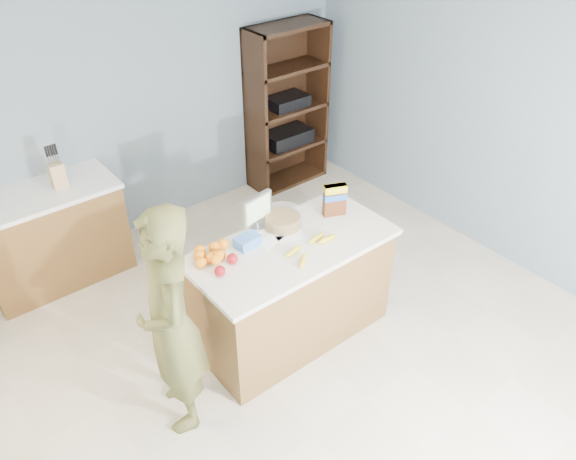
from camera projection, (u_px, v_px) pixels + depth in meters
floor at (316, 353)px, 4.44m from camera, size 4.50×5.00×0.02m
walls at (323, 169)px, 3.49m from camera, size 4.52×5.02×2.51m
counter_peninsula at (292, 294)px, 4.39m from camera, size 1.56×0.76×0.90m
back_cabinet at (52, 236)px, 4.97m from camera, size 1.24×0.62×0.90m
shelving_unit at (284, 110)px, 6.24m from camera, size 0.90×0.40×1.80m
person at (171, 324)px, 3.52m from camera, size 0.57×0.71×1.69m
knife_block at (57, 175)px, 4.72m from camera, size 0.12×0.10×0.31m
envelopes at (281, 238)px, 4.17m from camera, size 0.37×0.22×0.00m
bananas at (310, 247)px, 4.05m from camera, size 0.48×0.25×0.04m
apples at (222, 263)px, 3.87m from camera, size 0.22×0.22×0.08m
oranges at (211, 254)px, 3.94m from camera, size 0.32×0.24×0.08m
blue_carton at (247, 241)px, 4.07m from camera, size 0.19×0.14×0.08m
salad_bowl at (283, 220)px, 4.27m from camera, size 0.30×0.30×0.13m
tv at (257, 210)px, 4.20m from camera, size 0.28×0.12×0.28m
cereal_box at (335, 198)px, 4.35m from camera, size 0.19×0.13×0.27m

